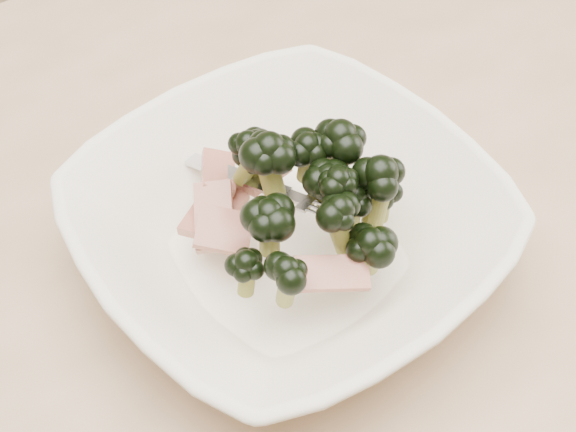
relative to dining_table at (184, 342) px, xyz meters
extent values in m
cube|color=tan|center=(0.00, 0.00, 0.08)|extent=(1.20, 0.80, 0.04)
cylinder|color=tan|center=(0.55, 0.35, -0.30)|extent=(0.06, 0.06, 0.71)
imported|color=silver|center=(0.08, -0.04, 0.14)|extent=(0.31, 0.31, 0.07)
cylinder|color=brown|center=(0.08, -0.02, 0.18)|extent=(0.02, 0.03, 0.04)
ellipsoid|color=black|center=(0.08, -0.02, 0.21)|extent=(0.04, 0.04, 0.03)
cylinder|color=brown|center=(0.15, -0.07, 0.14)|extent=(0.01, 0.01, 0.03)
ellipsoid|color=black|center=(0.15, -0.07, 0.16)|extent=(0.03, 0.03, 0.02)
cylinder|color=brown|center=(0.11, -0.02, 0.17)|extent=(0.01, 0.02, 0.03)
ellipsoid|color=black|center=(0.11, -0.02, 0.19)|extent=(0.03, 0.03, 0.03)
cylinder|color=brown|center=(0.13, -0.03, 0.16)|extent=(0.02, 0.02, 0.06)
ellipsoid|color=black|center=(0.13, -0.03, 0.20)|extent=(0.04, 0.04, 0.03)
cylinder|color=brown|center=(0.10, -0.06, 0.17)|extent=(0.01, 0.02, 0.04)
ellipsoid|color=black|center=(0.10, -0.06, 0.19)|extent=(0.03, 0.03, 0.02)
cylinder|color=brown|center=(0.12, -0.07, 0.15)|extent=(0.02, 0.01, 0.03)
ellipsoid|color=black|center=(0.12, -0.07, 0.17)|extent=(0.04, 0.04, 0.03)
cylinder|color=brown|center=(0.03, -0.07, 0.15)|extent=(0.02, 0.01, 0.03)
ellipsoid|color=black|center=(0.03, -0.07, 0.17)|extent=(0.03, 0.03, 0.02)
cylinder|color=brown|center=(0.13, -0.07, 0.16)|extent=(0.02, 0.02, 0.06)
ellipsoid|color=black|center=(0.13, -0.07, 0.19)|extent=(0.04, 0.04, 0.03)
cylinder|color=brown|center=(0.09, -0.08, 0.17)|extent=(0.02, 0.02, 0.04)
ellipsoid|color=black|center=(0.09, -0.08, 0.19)|extent=(0.03, 0.03, 0.03)
cylinder|color=brown|center=(0.11, -0.10, 0.14)|extent=(0.02, 0.02, 0.03)
ellipsoid|color=black|center=(0.11, -0.10, 0.16)|extent=(0.04, 0.04, 0.03)
cylinder|color=brown|center=(0.09, 0.01, 0.16)|extent=(0.02, 0.01, 0.03)
ellipsoid|color=black|center=(0.09, 0.01, 0.18)|extent=(0.03, 0.03, 0.03)
cylinder|color=brown|center=(0.05, -0.06, 0.17)|extent=(0.02, 0.02, 0.03)
ellipsoid|color=black|center=(0.05, -0.06, 0.19)|extent=(0.04, 0.04, 0.03)
cylinder|color=brown|center=(0.08, 0.00, 0.17)|extent=(0.02, 0.02, 0.04)
ellipsoid|color=black|center=(0.08, 0.00, 0.19)|extent=(0.03, 0.03, 0.02)
cylinder|color=brown|center=(0.08, 0.01, 0.15)|extent=(0.02, 0.02, 0.03)
ellipsoid|color=black|center=(0.08, 0.01, 0.17)|extent=(0.03, 0.03, 0.02)
cylinder|color=brown|center=(0.04, -0.09, 0.15)|extent=(0.02, 0.02, 0.04)
ellipsoid|color=black|center=(0.04, -0.09, 0.18)|extent=(0.03, 0.03, 0.02)
cylinder|color=brown|center=(0.11, -0.05, 0.17)|extent=(0.02, 0.02, 0.03)
ellipsoid|color=black|center=(0.11, -0.05, 0.19)|extent=(0.03, 0.03, 0.03)
cube|color=maroon|center=(0.06, 0.03, 0.15)|extent=(0.05, 0.05, 0.02)
cube|color=maroon|center=(0.07, -0.10, 0.15)|extent=(0.06, 0.05, 0.02)
cube|color=maroon|center=(0.04, -0.02, 0.15)|extent=(0.05, 0.05, 0.02)
cube|color=maroon|center=(0.09, 0.01, 0.14)|extent=(0.05, 0.03, 0.02)
cube|color=maroon|center=(0.04, -0.01, 0.15)|extent=(0.05, 0.06, 0.02)
cube|color=maroon|center=(0.04, 0.00, 0.14)|extent=(0.06, 0.06, 0.01)
camera|label=1|loc=(-0.13, -0.34, 0.59)|focal=50.00mm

